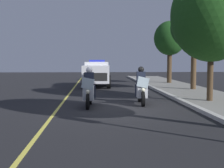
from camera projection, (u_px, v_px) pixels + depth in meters
name	position (u px, v px, depth m)	size (l,w,h in m)	color
ground_plane	(114.00, 108.00, 12.66)	(80.00, 80.00, 0.00)	black
curb_strip	(190.00, 105.00, 12.85)	(48.00, 0.24, 0.15)	#B7B5AD
lane_stripe_center	(58.00, 108.00, 12.52)	(48.00, 0.12, 0.01)	#E0D14C
police_motorcycle_lead_left	(89.00, 91.00, 12.85)	(2.14, 0.60, 1.72)	black
police_motorcycle_lead_right	(141.00, 89.00, 13.65)	(2.14, 0.60, 1.72)	black
police_suv	(97.00, 73.00, 22.85)	(4.99, 2.28, 2.05)	silver
tree_mid_block	(212.00, 16.00, 13.85)	(3.79, 3.79, 6.13)	#42301E
tree_far_back	(194.00, 28.00, 19.62)	(3.13, 3.13, 5.47)	#4C3823
tree_behind_suv	(170.00, 39.00, 25.54)	(2.71, 2.71, 5.28)	#42301E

